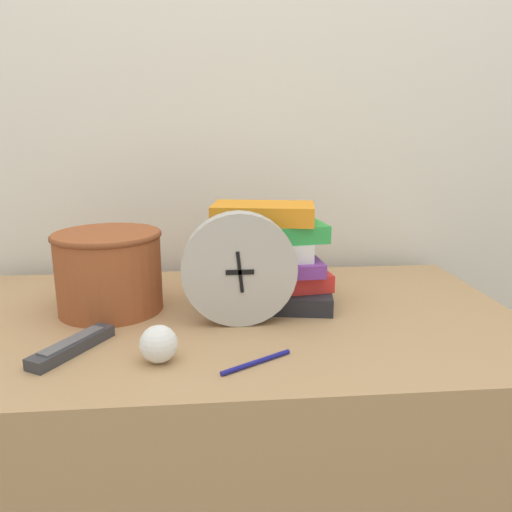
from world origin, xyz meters
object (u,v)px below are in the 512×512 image
Objects in this scene: desk_clock at (239,269)px; pen at (256,362)px; basket at (109,269)px; book_stack at (270,258)px; crumpled_paper_ball at (159,344)px; tv_remote at (72,346)px.

pen is at bearing -84.81° from desk_clock.
pen is at bearing -45.02° from basket.
desk_clock is at bearing -122.73° from book_stack.
tv_remote is at bearing 161.62° from crumpled_paper_ball.
desk_clock is at bearing 47.02° from crumpled_paper_ball.
crumpled_paper_ball is (0.15, -0.05, 0.02)m from tv_remote.
desk_clock is 1.84× the size of pen.
crumpled_paper_ball reaches higher than tv_remote.
desk_clock reaches higher than tv_remote.
book_stack is at bearing 30.52° from tv_remote.
pen is at bearing -101.12° from book_stack.
basket is at bearing 82.17° from tv_remote.
basket is at bearing 158.63° from desk_clock.
desk_clock is 0.82× the size of book_stack.
book_stack is 1.61× the size of tv_remote.
book_stack is 0.43m from tv_remote.
desk_clock is at bearing 95.19° from pen.
crumpled_paper_ball is (-0.14, -0.15, -0.08)m from desk_clock.
basket reaches higher than tv_remote.
basket is 1.33× the size of tv_remote.
basket is (-0.26, 0.10, -0.02)m from desk_clock.
desk_clock reaches higher than pen.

